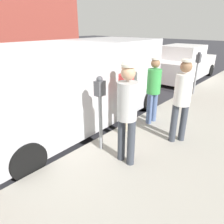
% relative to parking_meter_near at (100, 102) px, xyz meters
% --- Properties ---
extents(ground_plane, '(80.00, 80.00, 0.00)m').
position_rel_parking_meter_near_xyz_m(ground_plane, '(-1.35, -0.28, -1.18)').
color(ground_plane, '#2D2D33').
extents(sidewalk_slab, '(5.00, 32.00, 0.15)m').
position_rel_parking_meter_near_xyz_m(sidewalk_slab, '(2.15, -0.28, -1.11)').
color(sidewalk_slab, '#9E998E').
rests_on(sidewalk_slab, ground).
extents(parking_meter_near, '(0.14, 0.18, 1.52)m').
position_rel_parking_meter_near_xyz_m(parking_meter_near, '(0.00, 0.00, 0.00)').
color(parking_meter_near, gray).
rests_on(parking_meter_near, sidewalk_slab).
extents(parking_meter_far, '(0.14, 0.18, 1.52)m').
position_rel_parking_meter_near_xyz_m(parking_meter_far, '(0.00, 4.96, 0.00)').
color(parking_meter_far, gray).
rests_on(parking_meter_far, sidewalk_slab).
extents(pedestrian_in_red, '(0.34, 0.36, 1.65)m').
position_rel_parking_meter_near_xyz_m(pedestrian_in_red, '(-0.08, 0.89, -0.09)').
color(pedestrian_in_red, beige).
rests_on(pedestrian_in_red, sidewalk_slab).
extents(pedestrian_in_gray, '(0.36, 0.34, 1.80)m').
position_rel_parking_meter_near_xyz_m(pedestrian_in_gray, '(0.65, -0.01, 0.01)').
color(pedestrian_in_gray, '#383D47').
rests_on(pedestrian_in_gray, sidewalk_slab).
extents(pedestrian_in_green, '(0.34, 0.36, 1.66)m').
position_rel_parking_meter_near_xyz_m(pedestrian_in_green, '(0.10, 1.79, -0.08)').
color(pedestrian_in_green, '#4C608C').
rests_on(pedestrian_in_green, sidewalk_slab).
extents(pedestrian_in_white, '(0.34, 0.34, 1.76)m').
position_rel_parking_meter_near_xyz_m(pedestrian_in_white, '(1.03, 1.34, -0.02)').
color(pedestrian_in_white, '#383D47').
rests_on(pedestrian_in_white, sidewalk_slab).
extents(parked_van, '(2.25, 5.25, 2.15)m').
position_rel_parking_meter_near_xyz_m(parked_van, '(-1.50, 0.70, -0.03)').
color(parked_van, '#BCBCC1').
rests_on(parked_van, ground).
extents(parked_sedan_ahead, '(2.06, 4.46, 1.65)m').
position_rel_parking_meter_near_xyz_m(parked_sedan_ahead, '(-1.56, 7.46, -0.43)').
color(parked_sedan_ahead, white).
rests_on(parked_sedan_ahead, ground).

